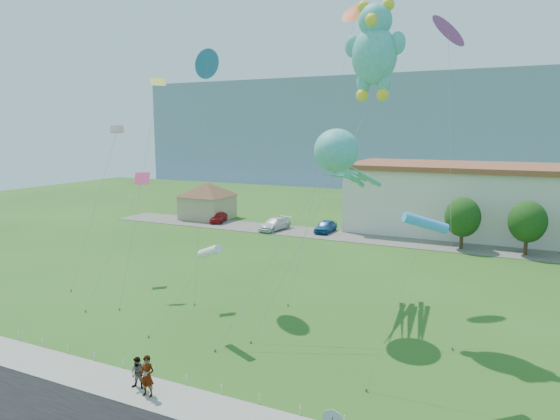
% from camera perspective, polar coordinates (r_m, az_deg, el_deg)
% --- Properties ---
extents(ground, '(160.00, 160.00, 0.00)m').
position_cam_1_polar(ground, '(27.52, -10.72, -17.45)').
color(ground, '#285317').
rests_on(ground, ground).
extents(sidewalk, '(80.00, 2.50, 0.10)m').
position_cam_1_polar(sidewalk, '(25.60, -14.58, -19.62)').
color(sidewalk, gray).
rests_on(sidewalk, ground).
extents(parking_strip, '(70.00, 6.00, 0.06)m').
position_cam_1_polar(parking_strip, '(57.96, 10.18, -3.18)').
color(parking_strip, '#59544C').
rests_on(parking_strip, ground).
extents(hill_ridge, '(160.00, 50.00, 25.00)m').
position_cam_1_polar(hill_ridge, '(140.47, 19.75, 8.70)').
color(hill_ridge, gray).
rests_on(hill_ridge, ground).
extents(pavilion, '(9.20, 9.20, 5.00)m').
position_cam_1_polar(pavilion, '(70.14, -8.30, 1.48)').
color(pavilion, tan).
rests_on(pavilion, ground).
extents(rope_fence, '(26.05, 0.05, 0.50)m').
position_cam_1_polar(rope_fence, '(26.49, -12.48, -18.01)').
color(rope_fence, white).
rests_on(rope_fence, ground).
extents(tree_near, '(3.60, 3.60, 5.47)m').
position_cam_1_polar(tree_near, '(54.62, 20.15, -0.77)').
color(tree_near, '#3F2B19').
rests_on(tree_near, ground).
extents(tree_mid, '(3.60, 3.60, 5.47)m').
position_cam_1_polar(tree_mid, '(54.42, 26.44, -1.20)').
color(tree_mid, '#3F2B19').
rests_on(tree_mid, ground).
extents(pedestrian_left, '(0.76, 0.56, 1.93)m').
position_cam_1_polar(pedestrian_left, '(24.91, -14.93, -17.86)').
color(pedestrian_left, gray).
rests_on(pedestrian_left, sidewalk).
extents(pedestrian_right, '(0.83, 0.70, 1.54)m').
position_cam_1_polar(pedestrian_right, '(25.72, -15.91, -17.48)').
color(pedestrian_right, gray).
rests_on(pedestrian_right, sidewalk).
extents(parked_car_red, '(2.68, 4.33, 1.38)m').
position_cam_1_polar(parked_car_red, '(67.10, -7.02, -0.81)').
color(parked_car_red, '#B5161B').
rests_on(parked_car_red, parking_strip).
extents(parked_car_white, '(2.98, 5.37, 1.47)m').
position_cam_1_polar(parked_car_white, '(61.44, -0.62, -1.61)').
color(parked_car_white, white).
rests_on(parked_car_white, parking_strip).
extents(parked_car_blue, '(1.81, 4.27, 1.44)m').
position_cam_1_polar(parked_car_blue, '(60.33, 5.24, -1.87)').
color(parked_car_blue, '#194E8C').
rests_on(parked_car_blue, parking_strip).
extents(octopus_kite, '(5.74, 14.00, 12.34)m').
position_cam_1_polar(octopus_kite, '(32.49, 7.14, 5.57)').
color(octopus_kite, teal).
rests_on(octopus_kite, ground).
extents(teddy_bear_kite, '(6.71, 8.85, 20.15)m').
position_cam_1_polar(teddy_bear_kite, '(33.03, 10.74, 17.73)').
color(teddy_bear_kite, teal).
rests_on(teddy_bear_kite, ground).
extents(small_kite_pink, '(1.29, 6.60, 9.07)m').
position_cam_1_polar(small_kite_pink, '(38.80, -16.05, 2.11)').
color(small_kite_pink, '#DA3063').
rests_on(small_kite_pink, ground).
extents(small_kite_yellow, '(1.69, 6.93, 16.27)m').
position_cam_1_polar(small_kite_yellow, '(39.17, -14.29, 10.99)').
color(small_kite_yellow, gold).
rests_on(small_kite_yellow, ground).
extents(small_kite_white, '(3.56, 2.99, 5.66)m').
position_cam_1_polar(small_kite_white, '(29.54, -8.10, -4.77)').
color(small_kite_white, white).
rests_on(small_kite_white, ground).
extents(small_kite_purple, '(3.22, 9.60, 19.59)m').
position_cam_1_polar(small_kite_purple, '(37.50, 18.73, 18.12)').
color(small_kite_purple, '#B033CE').
rests_on(small_kite_purple, ground).
extents(small_kite_cyan, '(2.33, 3.25, 8.38)m').
position_cam_1_polar(small_kite_cyan, '(24.31, 16.24, -1.56)').
color(small_kite_cyan, '#339DE8').
rests_on(small_kite_cyan, ground).
extents(small_kite_black, '(1.42, 7.20, 12.75)m').
position_cam_1_polar(small_kite_black, '(44.56, -18.67, 6.84)').
color(small_kite_black, black).
rests_on(small_kite_black, ground).
extents(small_kite_blue, '(1.96, 4.49, 17.67)m').
position_cam_1_polar(small_kite_blue, '(38.07, -8.39, 15.60)').
color(small_kite_blue, blue).
rests_on(small_kite_blue, ground).
extents(small_kite_orange, '(2.79, 9.08, 21.94)m').
position_cam_1_polar(small_kite_orange, '(41.36, 8.45, 20.75)').
color(small_kite_orange, '#E54C19').
rests_on(small_kite_orange, ground).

